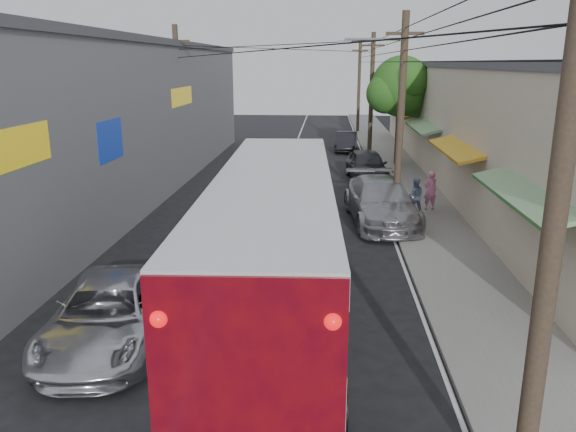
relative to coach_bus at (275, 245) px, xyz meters
name	(u,v)px	position (x,y,z in m)	size (l,w,h in m)	color
ground	(189,413)	(-1.20, -4.11, -1.90)	(120.00, 120.00, 0.00)	black
sidewalk	(405,185)	(5.30, 15.89, -1.84)	(3.00, 80.00, 0.12)	slate
building_right	(489,121)	(9.79, 17.89, 1.25)	(7.09, 40.00, 6.25)	beige
building_left	(101,116)	(-9.69, 13.89, 1.75)	(7.20, 36.00, 7.25)	slate
utility_poles	(341,104)	(1.93, 16.22, 2.23)	(11.80, 45.28, 8.00)	#473828
street_tree	(402,88)	(5.68, 21.91, 2.77)	(4.40, 4.00, 6.60)	#3F2B19
coach_bus	(275,245)	(0.00, 0.00, 0.00)	(3.30, 12.84, 3.67)	silver
jeepney	(109,313)	(-3.60, -1.58, -1.18)	(2.39, 5.19, 1.44)	silver
parked_suv	(381,201)	(3.40, 8.89, -1.04)	(2.42, 5.96, 1.73)	#95949B
parked_car_mid	(367,165)	(3.40, 17.25, -1.08)	(1.94, 4.81, 1.64)	#2A2A2F
parked_car_far	(346,142)	(2.63, 27.65, -1.22)	(1.44, 4.12, 1.36)	black
pedestrian_near	(430,191)	(5.62, 10.62, -0.95)	(0.61, 0.40, 1.66)	pink
pedestrian_far	(415,196)	(4.87, 9.82, -1.02)	(0.74, 0.58, 1.53)	#8A9CC9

